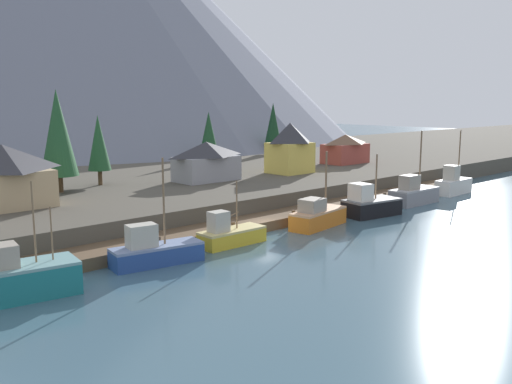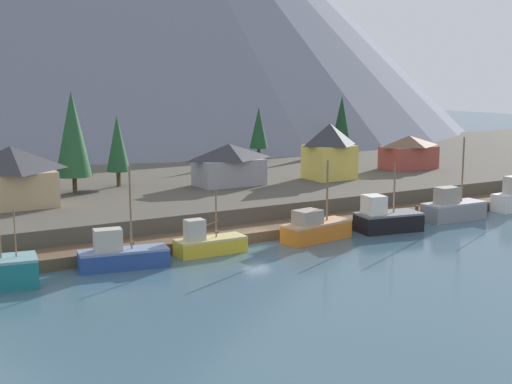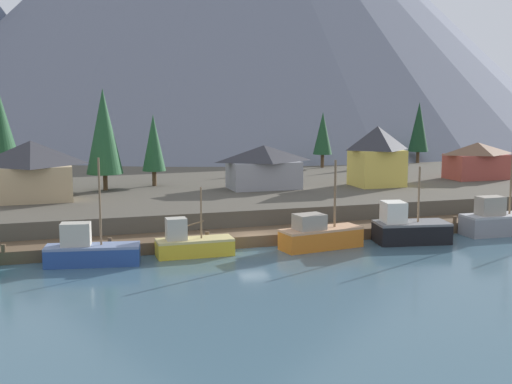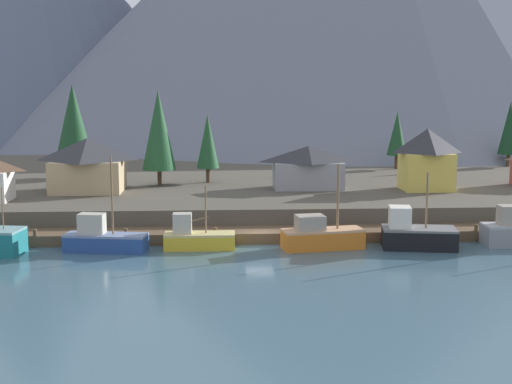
{
  "view_description": "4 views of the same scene",
  "coord_description": "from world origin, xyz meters",
  "px_view_note": "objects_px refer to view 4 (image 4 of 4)",
  "views": [
    {
      "loc": [
        -36.32,
        -37.54,
        12.56
      ],
      "look_at": [
        1.81,
        3.37,
        3.33
      ],
      "focal_mm": 39.18,
      "sensor_mm": 36.0,
      "label": 1
    },
    {
      "loc": [
        -31.84,
        -54.2,
        15.31
      ],
      "look_at": [
        1.1,
        1.96,
        4.42
      ],
      "focal_mm": 48.97,
      "sensor_mm": 36.0,
      "label": 2
    },
    {
      "loc": [
        -16.04,
        -52.31,
        12.74
      ],
      "look_at": [
        1.45,
        3.96,
        4.21
      ],
      "focal_mm": 45.93,
      "sensor_mm": 36.0,
      "label": 3
    },
    {
      "loc": [
        -3.83,
        -61.89,
        14.19
      ],
      "look_at": [
        -0.15,
        3.18,
        4.34
      ],
      "focal_mm": 49.28,
      "sensor_mm": 36.0,
      "label": 4
    }
  ],
  "objects_px": {
    "conifer_near_left": "(73,124)",
    "conifer_mid_right": "(159,130)",
    "fishing_boat_yellow": "(197,238)",
    "fishing_boat_orange": "(321,236)",
    "house_yellow": "(427,159)",
    "house_tan": "(88,164)",
    "fishing_boat_blue": "(103,239)",
    "conifer_mid_left": "(397,134)",
    "fishing_boat_black": "(416,234)",
    "house_grey": "(308,167)",
    "conifer_back_left": "(208,142)",
    "conifer_near_right": "(510,128)"
  },
  "relations": [
    {
      "from": "fishing_boat_orange",
      "to": "conifer_near_left",
      "type": "distance_m",
      "value": 41.87
    },
    {
      "from": "house_yellow",
      "to": "conifer_mid_right",
      "type": "height_order",
      "value": "conifer_mid_right"
    },
    {
      "from": "fishing_boat_yellow",
      "to": "fishing_boat_orange",
      "type": "distance_m",
      "value": 10.9
    },
    {
      "from": "fishing_boat_blue",
      "to": "house_tan",
      "type": "height_order",
      "value": "house_tan"
    },
    {
      "from": "conifer_near_right",
      "to": "conifer_back_left",
      "type": "bearing_deg",
      "value": -161.22
    },
    {
      "from": "conifer_near_left",
      "to": "house_tan",
      "type": "bearing_deg",
      "value": -72.25
    },
    {
      "from": "conifer_near_left",
      "to": "conifer_back_left",
      "type": "bearing_deg",
      "value": -17.0
    },
    {
      "from": "house_tan",
      "to": "conifer_back_left",
      "type": "distance_m",
      "value": 14.99
    },
    {
      "from": "fishing_boat_blue",
      "to": "conifer_mid_right",
      "type": "height_order",
      "value": "conifer_mid_right"
    },
    {
      "from": "conifer_mid_left",
      "to": "conifer_mid_right",
      "type": "height_order",
      "value": "conifer_mid_right"
    },
    {
      "from": "conifer_near_left",
      "to": "conifer_near_right",
      "type": "height_order",
      "value": "conifer_near_left"
    },
    {
      "from": "fishing_boat_yellow",
      "to": "house_tan",
      "type": "distance_m",
      "value": 22.57
    },
    {
      "from": "conifer_near_left",
      "to": "conifer_mid_right",
      "type": "height_order",
      "value": "conifer_near_left"
    },
    {
      "from": "fishing_boat_black",
      "to": "conifer_mid_left",
      "type": "distance_m",
      "value": 39.89
    },
    {
      "from": "fishing_boat_blue",
      "to": "fishing_boat_black",
      "type": "relative_size",
      "value": 1.21
    },
    {
      "from": "conifer_mid_right",
      "to": "conifer_back_left",
      "type": "relative_size",
      "value": 1.35
    },
    {
      "from": "conifer_back_left",
      "to": "house_yellow",
      "type": "bearing_deg",
      "value": -17.13
    },
    {
      "from": "fishing_boat_blue",
      "to": "house_grey",
      "type": "relative_size",
      "value": 1.0
    },
    {
      "from": "fishing_boat_orange",
      "to": "house_yellow",
      "type": "distance_m",
      "value": 23.57
    },
    {
      "from": "house_grey",
      "to": "conifer_back_left",
      "type": "distance_m",
      "value": 13.18
    },
    {
      "from": "house_yellow",
      "to": "house_grey",
      "type": "height_order",
      "value": "house_yellow"
    },
    {
      "from": "fishing_boat_black",
      "to": "conifer_near_right",
      "type": "relative_size",
      "value": 0.71
    },
    {
      "from": "house_yellow",
      "to": "house_tan",
      "type": "relative_size",
      "value": 0.86
    },
    {
      "from": "conifer_near_left",
      "to": "house_yellow",
      "type": "bearing_deg",
      "value": -17.08
    },
    {
      "from": "house_tan",
      "to": "house_yellow",
      "type": "bearing_deg",
      "value": -1.53
    },
    {
      "from": "fishing_boat_black",
      "to": "conifer_mid_right",
      "type": "bearing_deg",
      "value": 144.84
    },
    {
      "from": "conifer_near_right",
      "to": "house_grey",
      "type": "bearing_deg",
      "value": -147.29
    },
    {
      "from": "fishing_boat_black",
      "to": "house_grey",
      "type": "height_order",
      "value": "house_grey"
    },
    {
      "from": "fishing_boat_black",
      "to": "house_tan",
      "type": "xyz_separation_m",
      "value": [
        -31.87,
        19.08,
        4.31
      ]
    },
    {
      "from": "fishing_boat_blue",
      "to": "fishing_boat_orange",
      "type": "height_order",
      "value": "fishing_boat_blue"
    },
    {
      "from": "fishing_boat_blue",
      "to": "house_yellow",
      "type": "xyz_separation_m",
      "value": [
        33.6,
        17.68,
        4.98
      ]
    },
    {
      "from": "house_grey",
      "to": "conifer_near_right",
      "type": "height_order",
      "value": "conifer_near_right"
    },
    {
      "from": "fishing_boat_blue",
      "to": "house_tan",
      "type": "bearing_deg",
      "value": 113.26
    },
    {
      "from": "fishing_boat_orange",
      "to": "conifer_near_left",
      "type": "height_order",
      "value": "conifer_near_left"
    },
    {
      "from": "conifer_mid_left",
      "to": "house_yellow",
      "type": "bearing_deg",
      "value": -95.15
    },
    {
      "from": "house_yellow",
      "to": "house_grey",
      "type": "relative_size",
      "value": 0.85
    },
    {
      "from": "fishing_boat_orange",
      "to": "conifer_mid_right",
      "type": "bearing_deg",
      "value": 115.19
    },
    {
      "from": "fishing_boat_yellow",
      "to": "conifer_near_right",
      "type": "height_order",
      "value": "conifer_near_right"
    },
    {
      "from": "conifer_near_right",
      "to": "conifer_back_left",
      "type": "distance_m",
      "value": 46.31
    },
    {
      "from": "fishing_boat_blue",
      "to": "conifer_mid_right",
      "type": "distance_m",
      "value": 24.85
    },
    {
      "from": "conifer_near_left",
      "to": "house_grey",
      "type": "bearing_deg",
      "value": -21.09
    },
    {
      "from": "conifer_mid_left",
      "to": "fishing_boat_blue",
      "type": "bearing_deg",
      "value": -132.88
    },
    {
      "from": "fishing_boat_black",
      "to": "house_yellow",
      "type": "distance_m",
      "value": 19.71
    },
    {
      "from": "fishing_boat_yellow",
      "to": "fishing_boat_orange",
      "type": "height_order",
      "value": "fishing_boat_orange"
    },
    {
      "from": "fishing_boat_black",
      "to": "conifer_mid_left",
      "type": "bearing_deg",
      "value": 87.29
    },
    {
      "from": "conifer_mid_left",
      "to": "conifer_back_left",
      "type": "height_order",
      "value": "conifer_back_left"
    },
    {
      "from": "fishing_boat_orange",
      "to": "house_yellow",
      "type": "bearing_deg",
      "value": 41.59
    },
    {
      "from": "fishing_boat_yellow",
      "to": "house_yellow",
      "type": "xyz_separation_m",
      "value": [
        25.53,
        17.16,
        5.1
      ]
    },
    {
      "from": "conifer_near_right",
      "to": "conifer_back_left",
      "type": "height_order",
      "value": "conifer_near_right"
    },
    {
      "from": "house_yellow",
      "to": "house_tan",
      "type": "height_order",
      "value": "house_yellow"
    }
  ]
}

